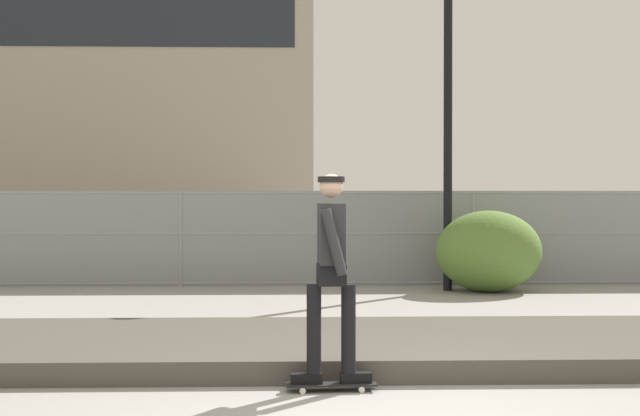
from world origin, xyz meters
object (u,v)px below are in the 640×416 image
Objects in this scene: parked_car_mid at (493,234)px; shrub_left at (489,251)px; parked_car_near at (200,235)px; skateboard at (331,384)px; street_lamp at (448,68)px; skater at (331,263)px.

parked_car_mid reaches higher than shrub_left.
shrub_left is at bearing -38.14° from parked_car_near.
shrub_left is at bearing -104.31° from parked_car_mid.
parked_car_near reaches higher than skateboard.
shrub_left is at bearing -19.93° from street_lamp.
street_lamp is 1.47× the size of parked_car_mid.
street_lamp is (2.51, 7.95, 4.05)m from skateboard.
parked_car_mid is at bearing 75.69° from shrub_left.
street_lamp is (2.51, 7.95, 2.97)m from skater.
skater is 12.47m from parked_car_near.
skater is 13.31m from parked_car_mid.
parked_car_near and parked_car_mid have the same top height.
skater is 0.28× the size of street_lamp.
parked_car_near is (-5.04, 4.26, -3.27)m from street_lamp.
parked_car_near is (-2.53, 12.21, 0.78)m from skateboard.
parked_car_mid is (6.98, 0.33, 0.00)m from parked_car_near.
street_lamp reaches higher than skateboard.
skater is 0.42× the size of parked_car_near.
shrub_left is at bearing 67.36° from skateboard.
skater reaches higher than parked_car_near.
parked_car_mid is at bearing 2.70° from parked_car_near.
skateboard is 12.49m from parked_car_near.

